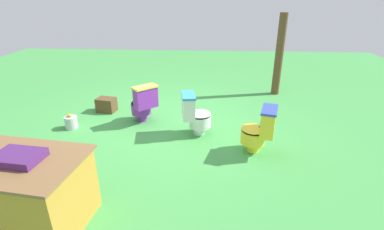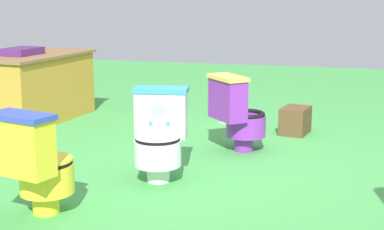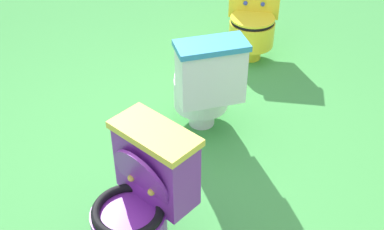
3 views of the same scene
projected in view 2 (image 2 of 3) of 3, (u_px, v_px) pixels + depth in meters
name	position (u px, v px, depth m)	size (l,w,h in m)	color
ground	(213.00, 165.00, 5.23)	(14.00, 14.00, 0.00)	#429947
toilet_purple	(237.00, 113.00, 5.59)	(0.63, 0.63, 0.73)	purple
toilet_yellow	(36.00, 163.00, 3.99)	(0.58, 0.52, 0.73)	yellow
toilet_white	(159.00, 134.00, 4.79)	(0.55, 0.48, 0.73)	white
vendor_table	(32.00, 86.00, 6.97)	(1.55, 1.03, 0.85)	#B7842D
small_crate	(295.00, 121.00, 6.34)	(0.36, 0.26, 0.28)	brown
lemon_bucket	(228.00, 112.00, 6.91)	(0.22, 0.22, 0.28)	#B7B7BF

